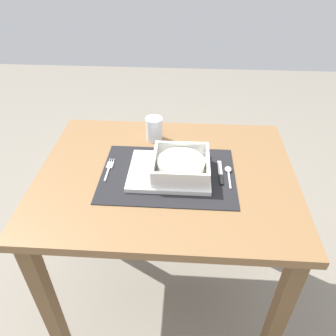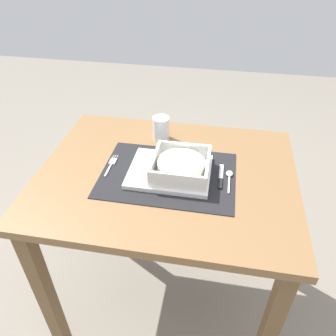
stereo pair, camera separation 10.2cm
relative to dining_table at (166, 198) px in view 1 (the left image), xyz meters
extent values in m
plane|color=gray|center=(0.00, 0.00, -0.63)|extent=(6.00, 6.00, 0.00)
cube|color=brown|center=(0.00, 0.00, 0.10)|extent=(0.89, 0.70, 0.03)
cube|color=brown|center=(-0.40, -0.30, -0.27)|extent=(0.05, 0.05, 0.72)
cube|color=brown|center=(0.40, -0.30, -0.27)|extent=(0.05, 0.05, 0.72)
cube|color=brown|center=(-0.40, 0.30, -0.27)|extent=(0.05, 0.05, 0.72)
cube|color=brown|center=(0.40, 0.30, -0.27)|extent=(0.05, 0.05, 0.72)
cube|color=black|center=(0.01, -0.01, 0.12)|extent=(0.46, 0.33, 0.00)
cube|color=white|center=(0.01, -0.01, 0.13)|extent=(0.28, 0.22, 0.02)
cube|color=white|center=(0.05, -0.01, 0.14)|extent=(0.19, 0.19, 0.01)
cube|color=white|center=(-0.04, -0.01, 0.17)|extent=(0.01, 0.19, 0.05)
cube|color=white|center=(0.14, -0.01, 0.17)|extent=(0.01, 0.19, 0.05)
cube|color=white|center=(0.05, -0.10, 0.17)|extent=(0.17, 0.01, 0.05)
cube|color=white|center=(0.05, 0.08, 0.17)|extent=(0.17, 0.01, 0.05)
cylinder|color=silver|center=(0.05, -0.01, 0.16)|extent=(0.16, 0.16, 0.03)
cube|color=silver|center=(-0.20, -0.03, 0.12)|extent=(0.01, 0.07, 0.00)
cube|color=silver|center=(-0.20, 0.02, 0.12)|extent=(0.02, 0.04, 0.00)
cylinder|color=silver|center=(-0.21, 0.05, 0.12)|extent=(0.00, 0.02, 0.00)
cylinder|color=silver|center=(-0.20, 0.05, 0.12)|extent=(0.00, 0.02, 0.00)
cylinder|color=silver|center=(-0.19, 0.05, 0.12)|extent=(0.00, 0.02, 0.00)
cube|color=silver|center=(0.22, -0.04, 0.12)|extent=(0.01, 0.08, 0.00)
ellipsoid|color=silver|center=(0.22, 0.02, 0.13)|extent=(0.02, 0.03, 0.01)
cube|color=black|center=(0.19, -0.03, 0.12)|extent=(0.01, 0.05, 0.01)
cube|color=silver|center=(0.19, 0.03, 0.12)|extent=(0.01, 0.08, 0.00)
cylinder|color=white|center=(-0.06, 0.22, 0.17)|extent=(0.07, 0.07, 0.09)
cylinder|color=gold|center=(-0.06, 0.22, 0.14)|extent=(0.05, 0.05, 0.04)
camera|label=1|loc=(0.06, -0.90, 0.83)|focal=35.38mm
camera|label=2|loc=(0.16, -0.89, 0.83)|focal=35.38mm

